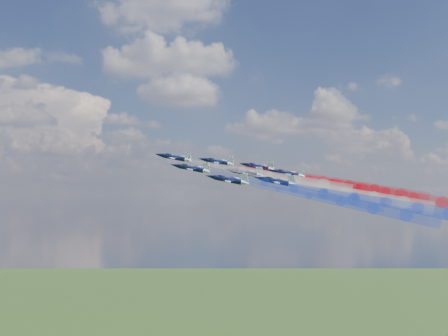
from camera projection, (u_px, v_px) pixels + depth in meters
name	position (u px, v px, depth m)	size (l,w,h in m)	color
jet_lead	(174.00, 158.00, 175.98)	(10.16, 12.70, 3.39)	black
trail_lead	(269.00, 175.00, 168.44)	(4.23, 49.87, 4.23)	white
jet_inner_left	(192.00, 168.00, 164.12)	(10.16, 12.70, 3.39)	black
trail_inner_left	(294.00, 188.00, 156.58)	(4.23, 49.87, 4.23)	blue
jet_inner_right	(217.00, 162.00, 184.25)	(10.16, 12.70, 3.39)	black
trail_inner_right	(309.00, 179.00, 176.71)	(4.23, 49.87, 4.23)	red
jet_outer_left	(229.00, 180.00, 152.89)	(10.16, 12.70, 3.39)	black
trail_outer_left	(341.00, 202.00, 145.35)	(4.23, 49.87, 4.23)	blue
jet_center_third	(245.00, 173.00, 171.75)	(10.16, 12.70, 3.39)	black
trail_center_third	(345.00, 192.00, 164.21)	(4.23, 49.87, 4.23)	white
jet_outer_right	(258.00, 167.00, 189.19)	(10.16, 12.70, 3.39)	black
trail_outer_right	(349.00, 184.00, 181.65)	(4.23, 49.87, 4.23)	red
jet_rear_left	(276.00, 181.00, 158.96)	(10.16, 12.70, 3.39)	black
trail_rear_left	(386.00, 202.00, 151.42)	(4.23, 49.87, 4.23)	blue
jet_rear_right	(287.00, 174.00, 177.66)	(10.16, 12.70, 3.39)	black
trail_rear_right	(385.00, 192.00, 170.12)	(4.23, 49.87, 4.23)	red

